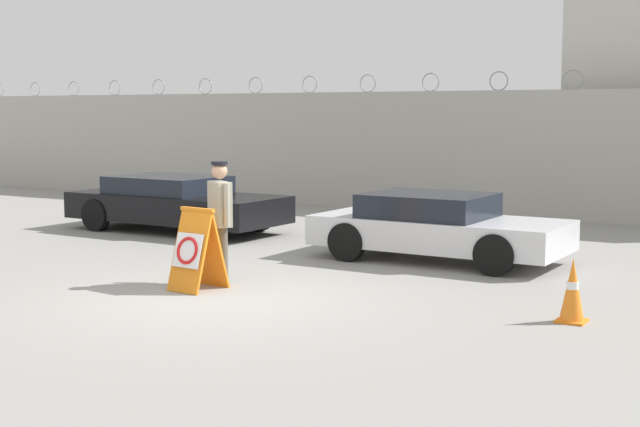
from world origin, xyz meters
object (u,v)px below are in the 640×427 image
(barricade_sign, at_px, (196,249))
(security_guard, at_px, (220,215))
(traffic_cone_near, at_px, (572,291))
(parked_car_front_coupe, at_px, (175,203))
(parked_car_rear_sedan, at_px, (437,226))

(barricade_sign, height_order, security_guard, security_guard)
(security_guard, relative_size, traffic_cone_near, 2.31)
(barricade_sign, relative_size, security_guard, 0.65)
(barricade_sign, distance_m, parked_car_front_coupe, 6.41)
(security_guard, height_order, parked_car_front_coupe, security_guard)
(parked_car_rear_sedan, bearing_deg, barricade_sign, -114.57)
(traffic_cone_near, relative_size, parked_car_rear_sedan, 0.18)
(parked_car_front_coupe, xyz_separation_m, parked_car_rear_sedan, (6.28, -0.62, -0.02))
(barricade_sign, distance_m, traffic_cone_near, 5.21)
(traffic_cone_near, xyz_separation_m, parked_car_front_coupe, (-9.48, 3.96, 0.22))
(traffic_cone_near, distance_m, parked_car_rear_sedan, 4.63)
(traffic_cone_near, bearing_deg, barricade_sign, -171.55)
(barricade_sign, height_order, parked_car_front_coupe, barricade_sign)
(parked_car_front_coupe, relative_size, parked_car_rear_sedan, 1.13)
(security_guard, xyz_separation_m, parked_car_rear_sedan, (1.92, 3.56, -0.44))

